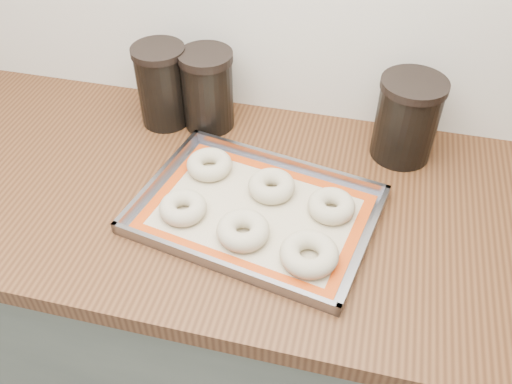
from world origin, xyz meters
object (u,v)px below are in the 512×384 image
(bagel_front_left, at_px, (183,208))
(bagel_back_right, at_px, (331,206))
(canister_left, at_px, (162,85))
(canister_right, at_px, (407,119))
(bagel_front_mid, at_px, (243,230))
(bagel_front_right, at_px, (309,254))
(bagel_back_mid, at_px, (272,186))
(baking_tray, at_px, (256,211))
(bagel_back_left, at_px, (209,165))
(canister_mid, at_px, (208,90))

(bagel_front_left, distance_m, bagel_back_right, 0.29)
(bagel_back_right, distance_m, canister_left, 0.49)
(bagel_front_left, bearing_deg, canister_right, 36.57)
(bagel_back_right, relative_size, canister_right, 0.50)
(bagel_front_mid, distance_m, bagel_front_right, 0.13)
(bagel_back_mid, xyz_separation_m, bagel_back_right, (0.13, -0.03, -0.00))
(canister_left, xyz_separation_m, canister_right, (0.56, 0.00, -0.00))
(bagel_front_right, relative_size, bagel_back_right, 1.14)
(bagel_front_left, relative_size, canister_left, 0.49)
(canister_right, bearing_deg, bagel_back_mid, -141.49)
(bagel_front_left, bearing_deg, canister_left, 116.37)
(bagel_front_left, bearing_deg, bagel_front_mid, -13.81)
(baking_tray, xyz_separation_m, bagel_front_right, (0.12, -0.10, 0.02))
(bagel_front_mid, bearing_deg, bagel_back_right, 34.88)
(bagel_back_left, relative_size, canister_left, 0.51)
(baking_tray, xyz_separation_m, canister_mid, (-0.18, 0.27, 0.09))
(bagel_front_right, xyz_separation_m, bagel_back_mid, (-0.11, 0.16, -0.00))
(baking_tray, distance_m, canister_left, 0.40)
(bagel_back_mid, bearing_deg, canister_mid, 133.86)
(canister_right, bearing_deg, canister_mid, 179.26)
(bagel_back_mid, distance_m, canister_mid, 0.30)
(baking_tray, relative_size, bagel_front_mid, 5.07)
(baking_tray, height_order, canister_right, canister_right)
(bagel_back_left, bearing_deg, bagel_back_mid, -13.79)
(bagel_back_left, relative_size, bagel_back_mid, 1.01)
(bagel_front_right, xyz_separation_m, canister_left, (-0.41, 0.36, 0.07))
(bagel_back_mid, xyz_separation_m, canister_mid, (-0.20, 0.21, 0.07))
(bagel_back_right, xyz_separation_m, canister_left, (-0.43, 0.23, 0.08))
(bagel_front_left, height_order, bagel_front_right, bagel_front_right)
(baking_tray, height_order, canister_left, canister_left)
(bagel_front_right, bearing_deg, bagel_front_left, 167.16)
(baking_tray, bearing_deg, bagel_front_mid, -96.09)
(bagel_front_mid, distance_m, canister_mid, 0.39)
(baking_tray, bearing_deg, canister_left, 137.79)
(canister_mid, bearing_deg, bagel_back_right, -35.77)
(baking_tray, xyz_separation_m, bagel_back_left, (-0.13, 0.10, 0.01))
(canister_left, relative_size, canister_right, 1.03)
(bagel_front_left, height_order, bagel_back_mid, bagel_back_mid)
(bagel_front_left, bearing_deg, bagel_back_right, 14.61)
(baking_tray, xyz_separation_m, canister_right, (0.27, 0.26, 0.09))
(bagel_front_right, distance_m, canister_right, 0.40)
(bagel_back_right, bearing_deg, canister_mid, 144.23)
(bagel_back_right, distance_m, canister_mid, 0.41)
(bagel_back_left, height_order, bagel_back_right, same)
(baking_tray, xyz_separation_m, canister_left, (-0.29, 0.26, 0.09))
(baking_tray, height_order, bagel_back_left, bagel_back_left)
(bagel_front_right, bearing_deg, canister_mid, 129.51)
(bagel_back_mid, relative_size, bagel_back_right, 1.03)
(bagel_front_right, xyz_separation_m, canister_right, (0.15, 0.36, 0.07))
(bagel_front_mid, height_order, bagel_back_left, bagel_front_mid)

